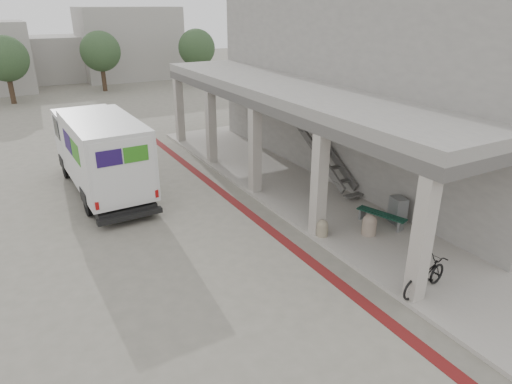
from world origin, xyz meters
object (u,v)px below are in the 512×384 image
fedex_truck (100,152)px  bench (381,217)px  utility_cabinet (398,210)px  bicycle_black (424,276)px

fedex_truck → bench: (7.19, -7.64, -1.23)m
bench → utility_cabinet: (0.55, -0.16, 0.17)m
utility_cabinet → bicycle_black: size_ratio=0.53×
bench → utility_cabinet: bearing=-34.0°
bench → fedex_truck: bearing=115.1°
fedex_truck → bench: 10.56m
fedex_truck → utility_cabinet: (7.74, -7.79, -1.06)m
fedex_truck → bench: fedex_truck is taller
fedex_truck → bicycle_black: (5.44, -10.96, -1.06)m
fedex_truck → utility_cabinet: size_ratio=8.07×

